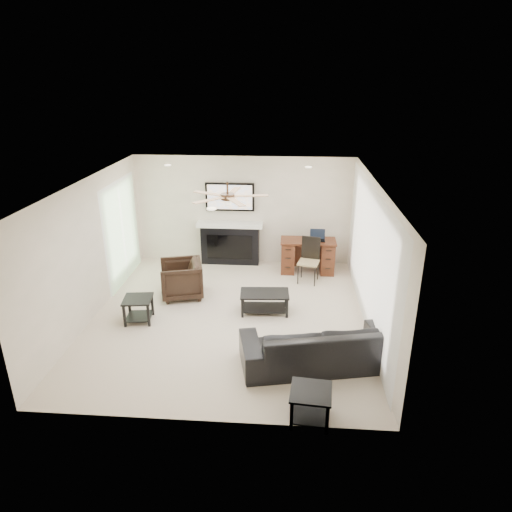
% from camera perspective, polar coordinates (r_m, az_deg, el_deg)
% --- Properties ---
extents(room_shell, '(5.50, 5.54, 2.52)m').
position_cam_1_polar(room_shell, '(7.90, -2.16, 3.39)').
color(room_shell, beige).
rests_on(room_shell, ground).
extents(sofa, '(2.46, 1.37, 0.68)m').
position_cam_1_polar(sofa, '(7.14, 7.71, -10.93)').
color(sofa, black).
rests_on(sofa, ground).
extents(armchair, '(0.99, 0.98, 0.74)m').
position_cam_1_polar(armchair, '(9.24, -9.32, -2.86)').
color(armchair, black).
rests_on(armchair, ground).
extents(coffee_table, '(0.93, 0.56, 0.40)m').
position_cam_1_polar(coffee_table, '(8.59, 1.08, -5.81)').
color(coffee_table, black).
rests_on(coffee_table, ground).
extents(end_table_near, '(0.57, 0.57, 0.45)m').
position_cam_1_polar(end_table_near, '(6.18, 6.81, -18.04)').
color(end_table_near, black).
rests_on(end_table_near, ground).
extents(end_table_left, '(0.56, 0.56, 0.45)m').
position_cam_1_polar(end_table_left, '(8.55, -14.46, -6.50)').
color(end_table_left, black).
rests_on(end_table_left, ground).
extents(fireplace_unit, '(1.52, 0.34, 1.91)m').
position_cam_1_polar(fireplace_unit, '(10.55, -3.30, 3.93)').
color(fireplace_unit, black).
rests_on(fireplace_unit, ground).
extents(desk, '(1.22, 0.56, 0.76)m').
position_cam_1_polar(desk, '(10.30, 6.47, 0.00)').
color(desk, '#361F0D').
rests_on(desk, ground).
extents(desk_chair, '(0.51, 0.53, 0.97)m').
position_cam_1_polar(desk_chair, '(9.76, 6.59, -0.62)').
color(desk_chair, black).
rests_on(desk_chair, ground).
extents(laptop, '(0.33, 0.24, 0.23)m').
position_cam_1_polar(laptop, '(10.13, 7.72, 2.53)').
color(laptop, black).
rests_on(laptop, desk).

